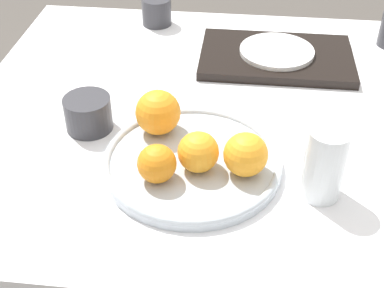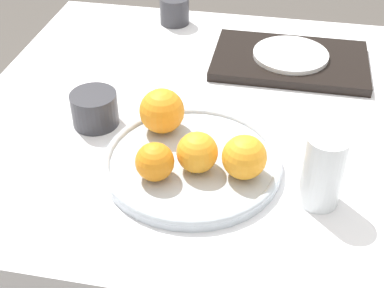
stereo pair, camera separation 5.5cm
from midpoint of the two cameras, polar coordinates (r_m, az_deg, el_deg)
table at (r=1.29m, az=7.46°, el=-10.03°), size 1.15×0.90×0.72m
fruit_platter at (r=0.91m, az=1.74°, el=-1.95°), size 0.31×0.31×0.02m
orange_0 at (r=0.86m, az=-2.15°, el=-1.95°), size 0.06×0.06×0.06m
orange_1 at (r=0.95m, az=-1.57°, el=3.51°), size 0.08×0.08×0.08m
orange_2 at (r=0.86m, az=7.43°, el=-1.45°), size 0.07×0.07×0.07m
orange_3 at (r=0.87m, az=2.38°, el=-0.94°), size 0.07×0.07×0.07m
water_glass at (r=0.85m, az=15.60°, el=-2.76°), size 0.07×0.07×0.13m
serving_tray at (r=1.23m, az=11.69°, el=8.68°), size 0.34×0.22×0.02m
side_plate at (r=1.22m, az=11.78°, el=9.29°), size 0.17×0.17×0.01m
cup_0 at (r=1.01m, az=-8.82°, el=3.69°), size 0.09×0.09×0.06m
cup_1 at (r=1.39m, az=-0.70°, el=14.04°), size 0.07×0.07×0.07m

